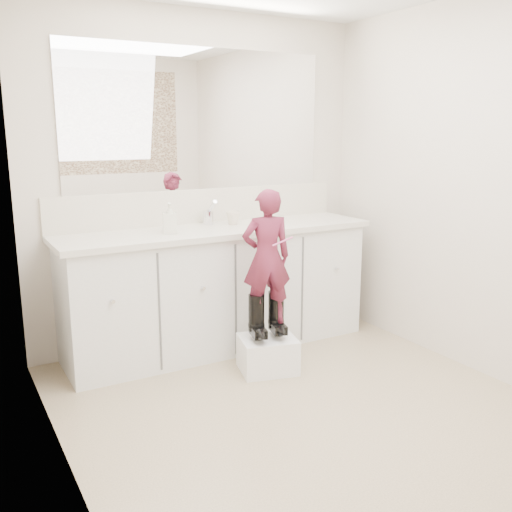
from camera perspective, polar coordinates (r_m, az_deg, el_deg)
floor at (r=3.34m, az=5.87°, el=-15.61°), size 3.00×3.00×0.00m
wall_back at (r=4.26m, az=-5.58°, el=7.51°), size 2.60×0.00×2.60m
wall_left at (r=2.45m, az=-19.16°, el=3.15°), size 0.00×3.00×3.00m
wall_right at (r=3.87m, az=22.29°, el=6.13°), size 0.00×3.00×3.00m
vanity_cabinet at (r=4.16m, az=-3.81°, el=-3.46°), size 2.20×0.55×0.85m
countertop at (r=4.05m, az=-3.80°, el=2.55°), size 2.28×0.58×0.04m
backsplash at (r=4.27m, az=-5.45°, el=5.02°), size 2.28×0.03×0.25m
mirror at (r=4.24m, az=-5.64°, el=13.43°), size 2.00×0.02×1.00m
faucet at (r=4.18m, az=-4.81°, el=3.84°), size 0.08×0.08×0.10m
cup at (r=4.17m, az=-2.30°, el=3.82°), size 0.12×0.12×0.10m
soap_bottle at (r=3.85m, az=-8.63°, el=3.77°), size 0.12×0.12×0.20m
step_stool at (r=3.83m, az=1.18°, el=-9.79°), size 0.42×0.38×0.23m
boot_left at (r=3.72m, az=0.04°, el=-6.12°), size 0.16×0.22×0.30m
boot_right at (r=3.79m, az=2.02°, el=-5.76°), size 0.16×0.22×0.30m
toddler at (r=3.65m, az=1.06°, el=-0.13°), size 0.36×0.28×0.88m
toothbrush at (r=3.59m, az=2.68°, el=1.47°), size 0.13×0.05×0.06m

